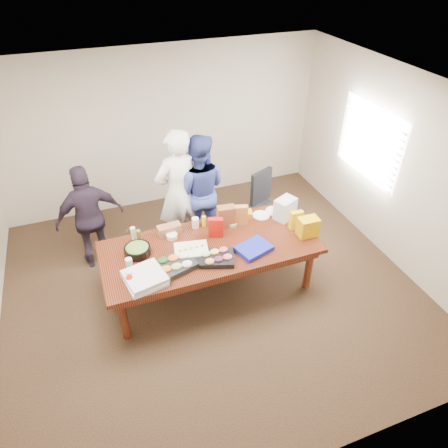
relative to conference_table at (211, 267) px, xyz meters
name	(u,v)px	position (x,y,z in m)	size (l,w,h in m)	color
floor	(211,287)	(0.00, 0.00, -0.39)	(5.50, 5.00, 0.02)	#47301E
ceiling	(206,96)	(0.00, 0.00, 2.33)	(5.50, 5.00, 0.02)	white
wall_back	(162,129)	(0.00, 2.50, 0.98)	(5.50, 0.04, 2.70)	beige
wall_front	(317,383)	(0.00, -2.50, 0.98)	(5.50, 0.04, 2.70)	beige
wall_right	(395,169)	(2.75, 0.00, 0.98)	(0.04, 5.00, 2.70)	beige
window_panel	(369,142)	(2.72, 0.60, 1.12)	(0.03, 1.40, 1.10)	white
window_blinds	(367,143)	(2.68, 0.60, 1.12)	(0.04, 1.36, 1.00)	beige
conference_table	(211,267)	(0.00, 0.00, 0.00)	(2.80, 1.20, 0.75)	#4C1C0F
office_chair	(265,207)	(1.22, 0.90, 0.13)	(0.51, 0.51, 1.01)	black
person_center	(178,192)	(-0.12, 1.07, 0.60)	(0.71, 0.47, 1.95)	white
person_right	(199,190)	(0.21, 1.14, 0.51)	(0.86, 0.67, 1.78)	#334090
person_left	(90,218)	(-1.40, 1.11, 0.43)	(0.94, 0.39, 1.60)	#2B202D
veggie_tray	(175,265)	(-0.53, -0.24, 0.41)	(0.47, 0.37, 0.07)	black
fruit_tray	(217,258)	(-0.02, -0.29, 0.41)	(0.42, 0.33, 0.06)	black
sheet_cake	(191,251)	(-0.27, -0.06, 0.41)	(0.42, 0.31, 0.07)	white
salad_bowl	(137,250)	(-0.91, 0.17, 0.43)	(0.33, 0.33, 0.11)	black
chip_bag_blue	(254,248)	(0.49, -0.28, 0.41)	(0.42, 0.32, 0.06)	#1820A1
chip_bag_red	(216,228)	(0.14, 0.17, 0.52)	(0.19, 0.08, 0.28)	#B51308
chip_bag_yellow	(296,220)	(1.22, -0.04, 0.51)	(0.18, 0.07, 0.27)	yellow
chip_bag_orange	(241,215)	(0.55, 0.30, 0.52)	(0.19, 0.09, 0.30)	#C67331
mayo_jar	(195,223)	(-0.06, 0.45, 0.45)	(0.09, 0.09, 0.15)	white
mustard_bottle	(204,221)	(0.06, 0.44, 0.45)	(0.06, 0.06, 0.16)	yellow
dressing_bottle	(139,236)	(-0.84, 0.40, 0.47)	(0.06, 0.06, 0.19)	brown
ranch_bottle	(134,234)	(-0.90, 0.46, 0.47)	(0.07, 0.07, 0.20)	silver
banana_bunch	(243,214)	(0.65, 0.46, 0.42)	(0.26, 0.15, 0.09)	gold
bread_loaf	(169,229)	(-0.43, 0.45, 0.44)	(0.32, 0.14, 0.13)	#965E3A
kraft_bag	(226,216)	(0.35, 0.34, 0.53)	(0.24, 0.14, 0.31)	brown
red_cup	(130,280)	(-1.09, -0.34, 0.43)	(0.08, 0.08, 0.11)	#B60A00
clear_cup_a	(130,275)	(-1.08, -0.25, 0.44)	(0.09, 0.09, 0.12)	silver
clear_cup_b	(129,263)	(-1.05, -0.03, 0.43)	(0.08, 0.08, 0.11)	silver
pizza_box_lower	(145,280)	(-0.93, -0.36, 0.40)	(0.44, 0.44, 0.05)	white
pizza_box_upper	(145,276)	(-0.92, -0.35, 0.45)	(0.44, 0.44, 0.05)	silver
plate_a	(274,211)	(1.12, 0.42, 0.38)	(0.24, 0.24, 0.01)	white
plate_b	(261,215)	(0.90, 0.38, 0.38)	(0.25, 0.25, 0.02)	white
dip_bowl_a	(232,224)	(0.43, 0.31, 0.40)	(0.13, 0.13, 0.05)	beige
dip_bowl_b	(172,236)	(-0.42, 0.33, 0.40)	(0.15, 0.15, 0.06)	white
grocery_bag_white	(285,209)	(1.19, 0.23, 0.53)	(0.29, 0.21, 0.31)	silver
grocery_bag_yellow	(308,227)	(1.29, -0.23, 0.51)	(0.26, 0.18, 0.26)	#E9AE05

